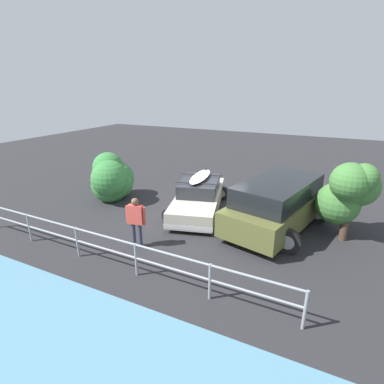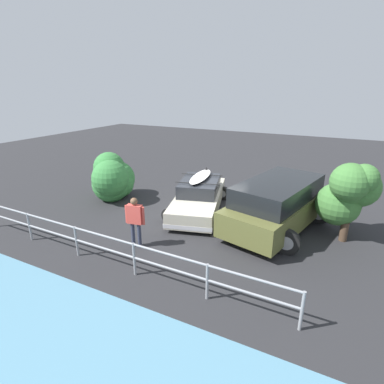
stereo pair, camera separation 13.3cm
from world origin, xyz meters
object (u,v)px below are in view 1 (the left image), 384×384
object	(u,v)px
suv_car	(278,203)
person_bystander	(136,218)
bush_near_left	(113,180)
bush_near_right	(348,191)
sedan_car	(199,196)

from	to	relation	value
suv_car	person_bystander	xyz separation A→B (m)	(3.51, 3.18, 0.06)
bush_near_left	bush_near_right	world-z (taller)	bush_near_right
sedan_car	suv_car	world-z (taller)	suv_car
suv_car	bush_near_left	xyz separation A→B (m)	(6.85, 0.24, -0.00)
sedan_car	bush_near_right	distance (m)	5.18
person_bystander	bush_near_left	world-z (taller)	bush_near_left
sedan_car	bush_near_left	bearing A→B (deg)	7.67
suv_car	bush_near_left	size ratio (longest dim) A/B	2.15
sedan_car	suv_car	size ratio (longest dim) A/B	0.96
sedan_car	suv_car	xyz separation A→B (m)	(-3.04, 0.28, 0.31)
person_bystander	bush_near_right	bearing A→B (deg)	-148.48
bush_near_left	bush_near_right	size ratio (longest dim) A/B	0.89
sedan_car	suv_car	distance (m)	3.07
sedan_car	person_bystander	xyz separation A→B (m)	(0.47, 3.45, 0.38)
bush_near_left	bush_near_right	bearing A→B (deg)	-177.02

